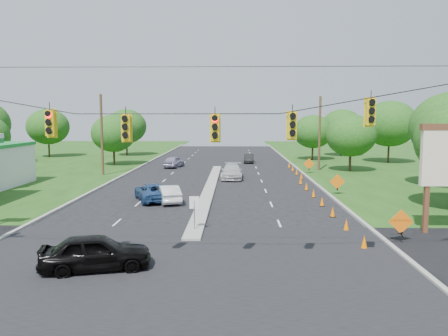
{
  "coord_description": "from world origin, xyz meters",
  "views": [
    {
      "loc": [
        2.28,
        -18.08,
        6.46
      ],
      "look_at": [
        1.48,
        13.4,
        2.8
      ],
      "focal_mm": 35.0,
      "sensor_mm": 36.0,
      "label": 1
    }
  ],
  "objects": [
    {
      "name": "work_sign_2",
      "position": [
        10.8,
        32.0,
        1.09
      ],
      "size": [
        1.27,
        0.58,
        1.37
      ],
      "color": "black",
      "rests_on": "ground"
    },
    {
      "name": "cone_7",
      "position": [
        9.27,
        27.5,
        0.35
      ],
      "size": [
        0.32,
        0.32,
        0.7
      ],
      "primitive_type": "cone",
      "color": "#FB6D00",
      "rests_on": "ground"
    },
    {
      "name": "curb_right",
      "position": [
        10.1,
        30.0,
        0.0
      ],
      "size": [
        0.25,
        110.0,
        0.16
      ],
      "primitive_type": "cube",
      "color": "gray",
      "rests_on": "ground"
    },
    {
      "name": "cone_4",
      "position": [
        8.67,
        17.0,
        0.35
      ],
      "size": [
        0.32,
        0.32,
        0.7
      ],
      "primitive_type": "cone",
      "color": "#FB6D00",
      "rests_on": "ground"
    },
    {
      "name": "tree_6",
      "position": [
        -16.0,
        55.0,
        4.96
      ],
      "size": [
        6.72,
        6.72,
        7.84
      ],
      "color": "black",
      "rests_on": "ground"
    },
    {
      "name": "utility_pole_far_right",
      "position": [
        12.5,
        35.0,
        4.5
      ],
      "size": [
        0.28,
        0.28,
        9.0
      ],
      "primitive_type": "cylinder",
      "color": "#422D1C",
      "rests_on": "ground"
    },
    {
      "name": "tree_12",
      "position": [
        14.0,
        48.0,
        4.34
      ],
      "size": [
        5.88,
        5.88,
        6.86
      ],
      "color": "black",
      "rests_on": "ground"
    },
    {
      "name": "tree_5",
      "position": [
        -14.0,
        40.0,
        4.34
      ],
      "size": [
        5.88,
        5.88,
        6.86
      ],
      "color": "black",
      "rests_on": "ground"
    },
    {
      "name": "cone_5",
      "position": [
        8.67,
        20.5,
        0.35
      ],
      "size": [
        0.32,
        0.32,
        0.7
      ],
      "primitive_type": "cone",
      "color": "#FB6D00",
      "rests_on": "ground"
    },
    {
      "name": "cone_10",
      "position": [
        9.27,
        38.0,
        0.35
      ],
      "size": [
        0.32,
        0.32,
        0.7
      ],
      "primitive_type": "cone",
      "color": "#FB6D00",
      "rests_on": "ground"
    },
    {
      "name": "white_sedan",
      "position": [
        -2.81,
        14.63,
        0.67
      ],
      "size": [
        2.62,
        4.3,
        1.34
      ],
      "primitive_type": "imported",
      "rotation": [
        0.0,
        0.0,
        3.46
      ],
      "color": "silver",
      "rests_on": "ground"
    },
    {
      "name": "work_sign_1",
      "position": [
        10.8,
        18.0,
        1.09
      ],
      "size": [
        1.27,
        0.58,
        1.37
      ],
      "color": "black",
      "rests_on": "ground"
    },
    {
      "name": "black_sedan",
      "position": [
        -3.59,
        -0.31,
        0.78
      ],
      "size": [
        4.89,
        2.89,
        1.56
      ],
      "primitive_type": "imported",
      "rotation": [
        0.0,
        0.0,
        1.81
      ],
      "color": "black",
      "rests_on": "ground"
    },
    {
      "name": "cross_street",
      "position": [
        0.0,
        0.0,
        0.0
      ],
      "size": [
        160.0,
        14.0,
        0.02
      ],
      "primitive_type": "cube",
      "color": "black",
      "rests_on": "ground"
    },
    {
      "name": "dark_car_receding",
      "position": [
        4.27,
        44.22,
        0.65
      ],
      "size": [
        1.52,
        3.98,
        1.29
      ],
      "primitive_type": "imported",
      "rotation": [
        0.0,
        0.0,
        -0.04
      ],
      "color": "black",
      "rests_on": "ground"
    },
    {
      "name": "silver_car_far",
      "position": [
        1.97,
        27.7,
        0.78
      ],
      "size": [
        2.33,
        5.43,
        1.56
      ],
      "primitive_type": "imported",
      "rotation": [
        0.0,
        0.0,
        -0.03
      ],
      "color": "silver",
      "rests_on": "ground"
    },
    {
      "name": "cone_0",
      "position": [
        8.67,
        3.0,
        0.35
      ],
      "size": [
        0.32,
        0.32,
        0.7
      ],
      "primitive_type": "cone",
      "color": "#FB6D00",
      "rests_on": "ground"
    },
    {
      "name": "utility_pole_far_left",
      "position": [
        -12.5,
        30.0,
        4.5
      ],
      "size": [
        0.28,
        0.28,
        9.0
      ],
      "primitive_type": "cylinder",
      "color": "#422D1C",
      "rests_on": "ground"
    },
    {
      "name": "cone_1",
      "position": [
        8.67,
        6.5,
        0.35
      ],
      "size": [
        0.32,
        0.32,
        0.7
      ],
      "primitive_type": "cone",
      "color": "#FB6D00",
      "rests_on": "ground"
    },
    {
      "name": "tree_9",
      "position": [
        16.0,
        34.0,
        4.34
      ],
      "size": [
        5.88,
        5.88,
        6.86
      ],
      "color": "black",
      "rests_on": "ground"
    },
    {
      "name": "median_sign",
      "position": [
        0.0,
        6.0,
        1.46
      ],
      "size": [
        0.55,
        0.06,
        2.05
      ],
      "color": "gray",
      "rests_on": "ground"
    },
    {
      "name": "cone_3",
      "position": [
        8.67,
        13.5,
        0.35
      ],
      "size": [
        0.32,
        0.32,
        0.7
      ],
      "primitive_type": "cone",
      "color": "#FB6D00",
      "rests_on": "ground"
    },
    {
      "name": "cone_8",
      "position": [
        9.27,
        31.0,
        0.35
      ],
      "size": [
        0.32,
        0.32,
        0.7
      ],
      "primitive_type": "cone",
      "color": "#FB6D00",
      "rests_on": "ground"
    },
    {
      "name": "tree_4",
      "position": [
        -28.0,
        52.0,
        4.96
      ],
      "size": [
        6.72,
        6.72,
        7.84
      ],
      "color": "black",
      "rests_on": "ground"
    },
    {
      "name": "silver_car_oncoming",
      "position": [
        -5.66,
        38.08,
        0.74
      ],
      "size": [
        2.6,
        4.6,
        1.48
      ],
      "primitive_type": "imported",
      "rotation": [
        0.0,
        0.0,
        2.94
      ],
      "color": "#8F88A5",
      "rests_on": "ground"
    },
    {
      "name": "tree_10",
      "position": [
        24.0,
        44.0,
        5.58
      ],
      "size": [
        7.56,
        7.56,
        8.82
      ],
      "color": "black",
      "rests_on": "ground"
    },
    {
      "name": "cone_9",
      "position": [
        9.27,
        34.5,
        0.35
      ],
      "size": [
        0.32,
        0.32,
        0.7
      ],
      "primitive_type": "cone",
      "color": "#FB6D00",
      "rests_on": "ground"
    },
    {
      "name": "cone_6",
      "position": [
        8.67,
        24.0,
        0.35
      ],
      "size": [
        0.32,
        0.32,
        0.7
      ],
      "primitive_type": "cone",
      "color": "#FB6D00",
      "rests_on": "ground"
    },
    {
      "name": "cone_2",
      "position": [
        8.67,
        10.0,
        0.35
      ],
      "size": [
        0.32,
        0.32,
        0.7
      ],
      "primitive_type": "cone",
      "color": "#FB6D00",
      "rests_on": "ground"
    },
    {
      "name": "work_sign_0",
      "position": [
        10.8,
        4.0,
        1.09
      ],
      "size": [
        1.27,
        0.58,
        1.37
      ],
      "color": "black",
      "rests_on": "ground"
    },
    {
      "name": "ground",
      "position": [
        0.0,
        0.0,
        0.0
      ],
      "size": [
        160.0,
        160.0,
        0.0
      ],
      "primitive_type": "plane",
      "color": "black",
      "rests_on": "ground"
    },
    {
      "name": "curb_left",
      "position": [
        -10.1,
        30.0,
        0.0
      ],
      "size": [
        0.25,
        110.0,
        0.16
      ],
      "primitive_type": "cube",
      "color": "gray",
      "rests_on": "ground"
    },
    {
      "name": "signal_span",
      "position": [
        -0.05,
        -1.0,
        4.97
      ],
      "size": [
        25.6,
        0.32,
        9.0
      ],
      "color": "#422D1C",
      "rests_on": "ground"
    },
    {
      "name": "blue_pickup",
      "position": [
        -4.12,
        15.26,
        0.69
      ],
      "size": [
        3.92,
        5.44,
        1.37
      ],
      "primitive_type": "imported",
      "rotation": [
        0.0,
        0.0,
        3.51
      ],
      "color": "navy",
      "rests_on": "ground"
    },
    {
      "name": "tree_11",
      "position": [
        20.0,
        55.0,
        4.96
      ],
      "size": [
        6.72,
        6.72,
        7.84
      ],
      "color": "black",
      "rests_on": "ground"
    },
    {
      "name": "median",
      "position": [
        0.0,
        21.0,
        0.0
      ],
      "size": [
        1.0,
        34.0,
        0.18
      ],
      "primitive_type": "cube",
      "color": "gray",
      "rests_on": "ground"
    }
  ]
}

